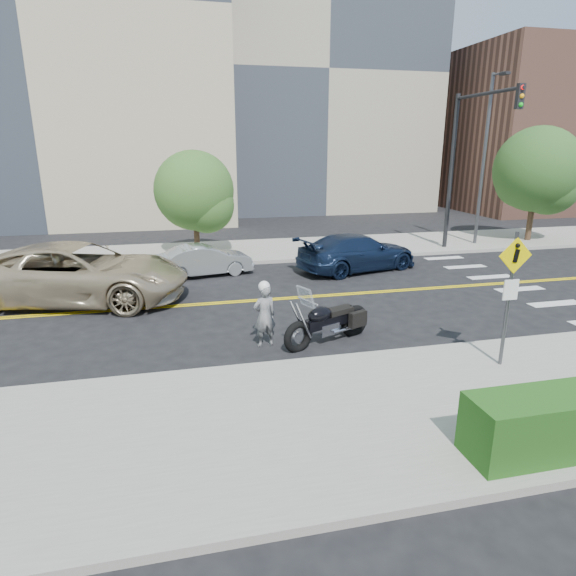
{
  "coord_description": "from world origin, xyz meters",
  "views": [
    {
      "loc": [
        -2.67,
        -14.88,
        4.84
      ],
      "look_at": [
        0.11,
        -2.8,
        1.2
      ],
      "focal_mm": 30.0,
      "sensor_mm": 36.0,
      "label": 1
    }
  ],
  "objects_px": {
    "motorcyclist": "(265,314)",
    "suv": "(78,273)",
    "parked_car_silver": "(204,260)",
    "parked_car_blue": "(357,252)",
    "pedestrian_sign": "(511,287)",
    "motorcycle": "(329,312)"
  },
  "relations": [
    {
      "from": "motorcyclist",
      "to": "parked_car_blue",
      "type": "relative_size",
      "value": 0.33
    },
    {
      "from": "motorcyclist",
      "to": "suv",
      "type": "height_order",
      "value": "suv"
    },
    {
      "from": "pedestrian_sign",
      "to": "suv",
      "type": "relative_size",
      "value": 0.44
    },
    {
      "from": "suv",
      "to": "parked_car_silver",
      "type": "distance_m",
      "value": 4.83
    },
    {
      "from": "motorcyclist",
      "to": "parked_car_silver",
      "type": "relative_size",
      "value": 0.46
    },
    {
      "from": "motorcycle",
      "to": "parked_car_silver",
      "type": "xyz_separation_m",
      "value": [
        -2.68,
        7.51,
        -0.2
      ]
    },
    {
      "from": "pedestrian_sign",
      "to": "motorcyclist",
      "type": "relative_size",
      "value": 1.76
    },
    {
      "from": "parked_car_silver",
      "to": "parked_car_blue",
      "type": "height_order",
      "value": "parked_car_blue"
    },
    {
      "from": "parked_car_blue",
      "to": "suv",
      "type": "bearing_deg",
      "value": 84.92
    },
    {
      "from": "motorcyclist",
      "to": "parked_car_silver",
      "type": "bearing_deg",
      "value": -92.16
    },
    {
      "from": "motorcyclist",
      "to": "parked_car_blue",
      "type": "distance_m",
      "value": 8.51
    },
    {
      "from": "motorcyclist",
      "to": "suv",
      "type": "relative_size",
      "value": 0.25
    },
    {
      "from": "motorcycle",
      "to": "parked_car_blue",
      "type": "distance_m",
      "value": 7.77
    },
    {
      "from": "motorcyclist",
      "to": "suv",
      "type": "distance_m",
      "value": 7.14
    },
    {
      "from": "motorcycle",
      "to": "suv",
      "type": "distance_m",
      "value": 8.47
    },
    {
      "from": "motorcycle",
      "to": "pedestrian_sign",
      "type": "bearing_deg",
      "value": -59.78
    },
    {
      "from": "pedestrian_sign",
      "to": "parked_car_silver",
      "type": "xyz_separation_m",
      "value": [
        -5.96,
        9.96,
        -1.35
      ]
    },
    {
      "from": "pedestrian_sign",
      "to": "motorcycle",
      "type": "bearing_deg",
      "value": 143.27
    },
    {
      "from": "motorcyclist",
      "to": "parked_car_silver",
      "type": "distance_m",
      "value": 7.46
    },
    {
      "from": "pedestrian_sign",
      "to": "parked_car_silver",
      "type": "bearing_deg",
      "value": 120.89
    },
    {
      "from": "motorcyclist",
      "to": "motorcycle",
      "type": "height_order",
      "value": "motorcyclist"
    },
    {
      "from": "motorcyclist",
      "to": "motorcycle",
      "type": "distance_m",
      "value": 1.64
    }
  ]
}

